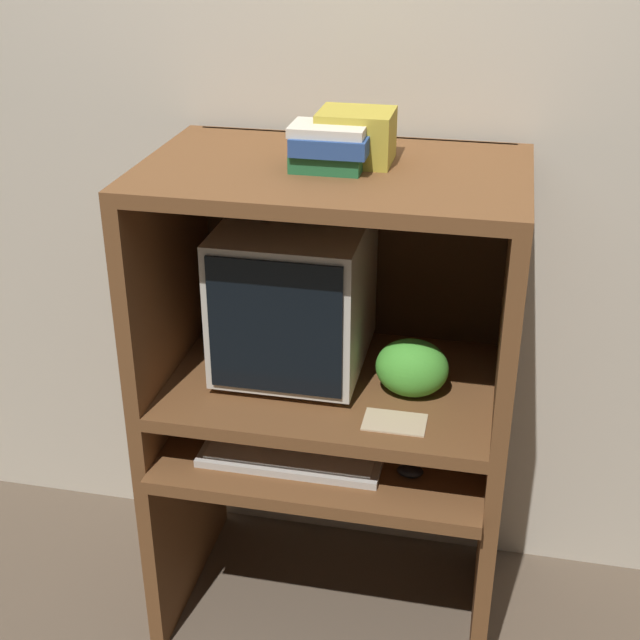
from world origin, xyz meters
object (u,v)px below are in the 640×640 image
object	(u,v)px
crt_monitor	(295,294)
storage_box	(356,137)
book_stack	(331,146)
keyboard	(291,456)
snack_bag	(412,368)
mouse	(410,471)

from	to	relation	value
crt_monitor	storage_box	bearing A→B (deg)	-1.89
book_stack	storage_box	distance (m)	0.09
crt_monitor	keyboard	size ratio (longest dim) A/B	0.91
keyboard	snack_bag	bearing A→B (deg)	23.44
keyboard	storage_box	xyz separation A→B (m)	(0.12, 0.21, 0.79)
book_stack	keyboard	bearing A→B (deg)	-118.76
book_stack	storage_box	xyz separation A→B (m)	(0.05, 0.08, 0.01)
keyboard	snack_bag	world-z (taller)	snack_bag
keyboard	crt_monitor	bearing A→B (deg)	99.77
snack_bag	storage_box	bearing A→B (deg)	153.74
crt_monitor	mouse	xyz separation A→B (m)	(0.35, -0.22, -0.36)
mouse	snack_bag	bearing A→B (deg)	99.24
crt_monitor	storage_box	size ratio (longest dim) A/B	2.44
book_stack	crt_monitor	bearing A→B (deg)	143.75
crt_monitor	snack_bag	distance (m)	0.36
keyboard	book_stack	distance (m)	0.80
mouse	snack_bag	xyz separation A→B (m)	(-0.02, 0.13, 0.22)
crt_monitor	storage_box	xyz separation A→B (m)	(0.16, -0.01, 0.43)
snack_bag	book_stack	world-z (taller)	book_stack
snack_bag	book_stack	xyz separation A→B (m)	(-0.22, 0.01, 0.56)
crt_monitor	book_stack	size ratio (longest dim) A/B	2.28
crt_monitor	book_stack	xyz separation A→B (m)	(0.11, -0.08, 0.42)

